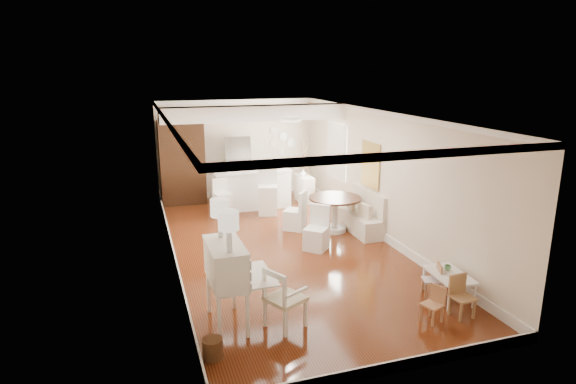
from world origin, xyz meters
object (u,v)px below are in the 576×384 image
kids_chair_c (463,297)px  bar_stool_left (223,198)px  wicker_basket (213,348)px  breakfast_counter (252,189)px  dining_table (335,214)px  sideboard (304,189)px  kids_chair_b (431,279)px  fridge (250,167)px  gustavian_armchair (285,297)px  pantry_cabinet (182,162)px  slip_chair_near (316,228)px  kids_chair_a (432,304)px  slip_chair_far (295,210)px  secretary_bureau (226,285)px  kids_table (448,286)px  bar_stool_right (268,192)px

kids_chair_c → bar_stool_left: size_ratio=0.68×
wicker_basket → breakfast_counter: 6.92m
dining_table → sideboard: (0.19, 2.61, -0.04)m
kids_chair_b → fridge: fridge is taller
gustavian_armchair → fridge: bearing=-36.5°
pantry_cabinet → sideboard: size_ratio=2.97×
kids_chair_b → bar_stool_left: size_ratio=0.59×
kids_chair_c → pantry_cabinet: pantry_cabinet is taller
wicker_basket → slip_chair_near: size_ratio=0.29×
bar_stool_left → kids_chair_a: bearing=-83.1°
slip_chair_far → bar_stool_left: bar_stool_left is taller
gustavian_armchair → kids_chair_b: bearing=-112.7°
slip_chair_near → fridge: 4.45m
bar_stool_left → fridge: 1.96m
fridge → sideboard: (1.34, -0.87, -0.53)m
secretary_bureau → slip_chair_far: (2.33, 3.77, -0.17)m
secretary_bureau → slip_chair_near: bearing=45.3°
wicker_basket → kids_chair_b: (3.74, 0.66, 0.15)m
kids_chair_a → kids_chair_b: bearing=128.8°
fridge → sideboard: size_ratio=2.32×
slip_chair_far → pantry_cabinet: bearing=-106.7°
kids_chair_a → dining_table: bearing=158.8°
pantry_cabinet → sideboard: 3.45m
bar_stool_left → pantry_cabinet: bearing=105.3°
dining_table → slip_chair_far: size_ratio=1.29×
dining_table → fridge: (-1.15, 3.48, 0.49)m
secretary_bureau → fridge: size_ratio=0.70×
kids_table → pantry_cabinet: 8.03m
wicker_basket → pantry_cabinet: bearing=86.6°
secretary_bureau → kids_table: 3.63m
kids_chair_a → dining_table: size_ratio=0.47×
kids_chair_b → breakfast_counter: bearing=-145.3°
kids_chair_b → kids_chair_c: bearing=22.7°
dining_table → slip_chair_near: size_ratio=1.29×
bar_stool_right → kids_chair_c: bearing=-62.1°
dining_table → bar_stool_right: bar_stool_right is taller
bar_stool_left → fridge: size_ratio=0.54×
gustavian_armchair → secretary_bureau: bearing=40.8°
secretary_bureau → kids_table: (3.60, -0.31, -0.41)m
gustavian_armchair → kids_chair_b: 2.61m
secretary_bureau → gustavian_armchair: (0.79, -0.32, -0.17)m
kids_table → slip_chair_far: 4.28m
kids_chair_a → slip_chair_far: bearing=169.3°
slip_chair_far → pantry_cabinet: 3.87m
wicker_basket → bar_stool_right: bearing=67.9°
slip_chair_near → slip_chair_far: (-0.01, 1.36, 0.00)m
dining_table → sideboard: 2.62m
kids_chair_a → pantry_cabinet: bearing=-177.9°
gustavian_armchair → kids_chair_b: gustavian_armchair is taller
wicker_basket → slip_chair_far: 5.29m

